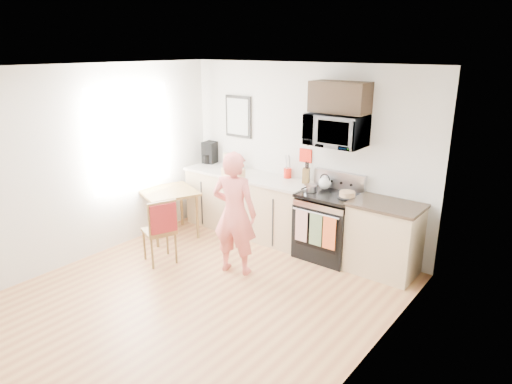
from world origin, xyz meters
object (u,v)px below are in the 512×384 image
Objects in this scene: person at (234,213)px; dining_table at (169,196)px; chair at (162,224)px; cake at (347,195)px; microwave at (337,130)px; range at (328,227)px.

person reaches higher than dining_table.
cake reaches higher than chair.
person is 1.49m from cake.
dining_table is (-2.28, -0.93, -1.12)m from microwave.
microwave is at bearing 90.06° from range.
microwave is 1.72m from person.
cake is at bearing 17.44° from dining_table.
chair is (-0.87, -0.45, -0.21)m from person.
dining_table is 2.70m from cake.
chair is (-1.59, -1.68, -1.17)m from microwave.
cake is (2.55, 0.80, 0.32)m from dining_table.
chair is at bearing -135.17° from range.
cake is (1.86, 1.55, 0.37)m from chair.
cake is (0.27, -0.03, 0.53)m from range.
person is (-0.72, -1.23, -0.96)m from microwave.
cake is at bearing -25.56° from microwave.
range is 1.27× the size of chair.
cake is at bearing -5.53° from range.
dining_table is 0.95× the size of chair.
dining_table is at bearing -162.56° from cake.
microwave reaches higher than cake.
microwave reaches higher than chair.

